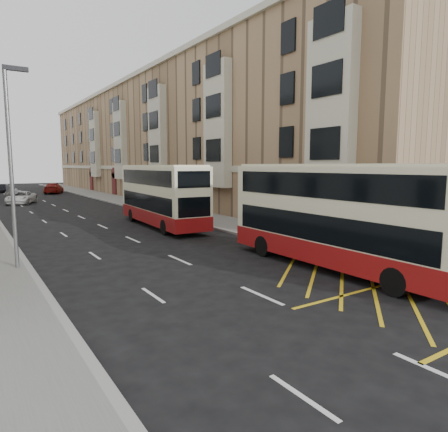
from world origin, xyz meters
TOP-DOWN VIEW (x-y plane):
  - ground at (0.00, 0.00)m, footprint 200.00×200.00m
  - pavement_right at (8.00, 30.00)m, footprint 4.00×120.00m
  - kerb_right at (6.00, 30.00)m, footprint 0.25×120.00m
  - road_markings at (0.00, 45.00)m, footprint 10.00×110.00m
  - terrace_right at (14.88, 45.38)m, footprint 10.75×79.00m
  - guard_railing at (6.25, 5.75)m, footprint 0.06×6.56m
  - street_lamp_near at (-6.35, 12.00)m, footprint 0.93×0.18m
  - double_decker_front at (4.76, 5.01)m, footprint 2.61×10.94m
  - double_decker_rear at (3.53, 19.70)m, footprint 3.14×10.93m
  - pedestrian_far at (7.12, 7.91)m, footprint 1.05×0.60m
  - white_van at (-2.72, 43.61)m, footprint 4.03×5.55m
  - car_silver at (-2.70, 51.12)m, footprint 2.17×4.08m
  - car_dark at (-3.12, 66.51)m, footprint 1.51×3.99m
  - car_red at (3.48, 59.22)m, footprint 3.95×5.92m

SIDE VIEW (x-z plane):
  - ground at x=0.00m, z-range 0.00..0.00m
  - road_markings at x=0.00m, z-range 0.00..0.01m
  - pavement_right at x=8.00m, z-range 0.00..0.15m
  - kerb_right at x=6.00m, z-range 0.00..0.15m
  - car_dark at x=-3.12m, z-range 0.00..1.30m
  - car_silver at x=-2.70m, z-range 0.00..1.32m
  - white_van at x=-2.72m, z-range 0.00..1.40m
  - car_red at x=3.48m, z-range 0.00..1.59m
  - guard_railing at x=6.25m, z-range 0.35..1.36m
  - pedestrian_far at x=7.12m, z-range 0.15..1.85m
  - double_decker_rear at x=3.53m, z-range 0.04..4.35m
  - double_decker_front at x=4.76m, z-range 0.04..4.39m
  - street_lamp_near at x=-6.35m, z-range 0.64..8.64m
  - terrace_right at x=14.88m, z-range -0.10..15.15m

